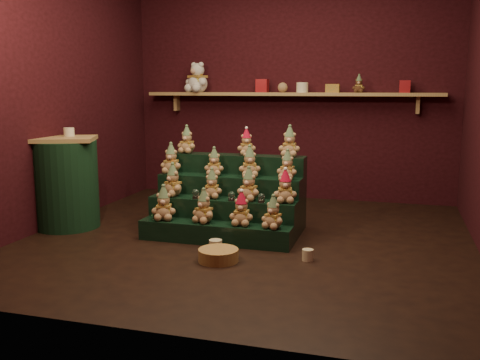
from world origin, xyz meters
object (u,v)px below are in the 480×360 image
(snow_globe_b, at_px, (232,196))
(mini_christmas_tree, at_px, (156,222))
(side_table, at_px, (66,183))
(mug_left, at_px, (216,246))
(white_bear, at_px, (198,73))
(snow_globe_a, at_px, (196,194))
(brown_bear, at_px, (359,84))
(wicker_basket, at_px, (218,255))
(riser_tier_front, at_px, (215,233))
(snow_globe_c, at_px, (261,198))
(mug_right, at_px, (308,255))

(snow_globe_b, bearing_deg, mini_christmas_tree, -167.27)
(side_table, distance_m, mini_christmas_tree, 1.07)
(mug_left, xyz_separation_m, white_bear, (-1.02, 2.32, 1.50))
(snow_globe_a, relative_size, brown_bear, 0.44)
(wicker_basket, bearing_deg, riser_tier_front, 112.16)
(side_table, bearing_deg, snow_globe_c, -20.93)
(white_bear, height_order, brown_bear, white_bear)
(brown_bear, bearing_deg, snow_globe_a, -126.00)
(riser_tier_front, distance_m, mug_left, 0.29)
(mug_left, bearing_deg, snow_globe_b, 88.79)
(mini_christmas_tree, height_order, mug_left, mini_christmas_tree)
(snow_globe_c, bearing_deg, snow_globe_b, 180.00)
(snow_globe_a, height_order, snow_globe_c, snow_globe_a)
(wicker_basket, bearing_deg, mug_right, 17.80)
(snow_globe_b, bearing_deg, mug_right, -28.63)
(side_table, height_order, mug_right, side_table)
(riser_tier_front, height_order, snow_globe_c, snow_globe_c)
(snow_globe_a, relative_size, mug_left, 0.81)
(riser_tier_front, relative_size, wicker_basket, 4.32)
(snow_globe_a, relative_size, wicker_basket, 0.28)
(snow_globe_b, bearing_deg, brown_bear, 62.80)
(riser_tier_front, height_order, mug_right, riser_tier_front)
(mini_christmas_tree, xyz_separation_m, white_bear, (-0.34, 2.04, 1.41))
(mini_christmas_tree, distance_m, brown_bear, 2.92)
(mug_right, xyz_separation_m, wicker_basket, (-0.69, -0.22, 0.00))
(mini_christmas_tree, relative_size, mug_right, 3.25)
(brown_bear, bearing_deg, snow_globe_c, -111.14)
(snow_globe_a, distance_m, snow_globe_b, 0.35)
(mini_christmas_tree, bearing_deg, mug_right, -10.39)
(side_table, height_order, white_bear, white_bear)
(brown_bear, bearing_deg, white_bear, 178.93)
(snow_globe_b, xyz_separation_m, wicker_basket, (0.09, -0.64, -0.35))
(snow_globe_a, distance_m, mini_christmas_tree, 0.45)
(riser_tier_front, height_order, snow_globe_b, snow_globe_b)
(riser_tier_front, xyz_separation_m, white_bear, (-0.92, 2.05, 1.46))
(snow_globe_b, relative_size, mug_left, 0.78)
(white_bear, relative_size, brown_bear, 2.32)
(mug_left, relative_size, wicker_basket, 0.34)
(snow_globe_c, relative_size, mug_right, 0.93)
(mug_left, bearing_deg, brown_bear, 67.11)
(wicker_basket, bearing_deg, snow_globe_b, 97.68)
(riser_tier_front, relative_size, mug_left, 12.61)
(snow_globe_b, bearing_deg, riser_tier_front, -124.50)
(riser_tier_front, relative_size, side_table, 1.55)
(wicker_basket, bearing_deg, mug_left, 114.49)
(mug_right, bearing_deg, snow_globe_b, 151.37)
(side_table, bearing_deg, mug_right, -30.85)
(white_bear, bearing_deg, brown_bear, 24.82)
(brown_bear, bearing_deg, wicker_basket, -110.33)
(snow_globe_a, bearing_deg, white_bear, 109.82)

